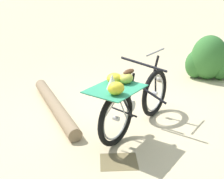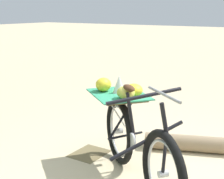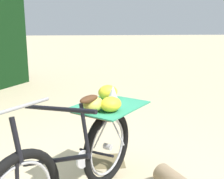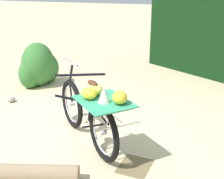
# 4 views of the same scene
# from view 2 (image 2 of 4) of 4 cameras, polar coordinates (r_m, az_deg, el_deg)

# --- Properties ---
(bicycle) EXTENTS (1.34, 1.58, 1.03)m
(bicycle) POSITION_cam_2_polar(r_m,az_deg,el_deg) (3.36, 3.56, -7.27)
(bicycle) COLOR black
(bicycle) RESTS_ON ground_plane
(leaf_litter_patch) EXTENTS (0.44, 0.36, 0.01)m
(leaf_litter_patch) POSITION_cam_2_polar(r_m,az_deg,el_deg) (4.10, -3.84, -10.62)
(leaf_litter_patch) COLOR olive
(leaf_litter_patch) RESTS_ON ground_plane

